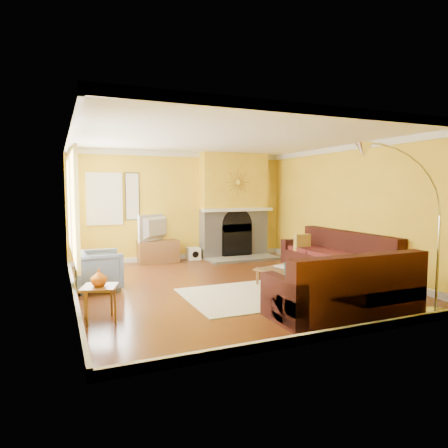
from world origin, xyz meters
name	(u,v)px	position (x,y,z in m)	size (l,w,h in m)	color
floor	(230,285)	(0.00, 0.00, -0.01)	(5.50, 6.00, 0.02)	brown
ceiling	(230,137)	(0.00, 0.00, 2.71)	(5.50, 6.00, 0.02)	white
wall_back	(182,206)	(0.00, 3.01, 1.35)	(5.50, 0.02, 2.70)	yellow
wall_front	(336,226)	(0.00, -3.01, 1.35)	(5.50, 0.02, 2.70)	yellow
wall_left	(70,216)	(-2.76, 0.00, 1.35)	(0.02, 6.00, 2.70)	yellow
wall_right	(350,209)	(2.76, 0.00, 1.35)	(0.02, 6.00, 2.70)	yellow
baseboard	(230,281)	(0.00, 0.00, 0.06)	(5.50, 6.00, 0.12)	white
crown_molding	(230,141)	(0.00, 0.00, 2.64)	(5.50, 6.00, 0.12)	white
window_left_near	(69,204)	(-2.72, 1.30, 1.50)	(0.06, 1.22, 1.72)	white
window_left_far	(74,208)	(-2.72, -0.60, 1.50)	(0.06, 1.22, 1.72)	white
window_back	(104,199)	(-1.90, 2.96, 1.55)	(0.82, 0.06, 1.22)	white
wall_art	(132,196)	(-1.25, 2.97, 1.60)	(0.34, 0.04, 1.14)	white
fireplace	(234,205)	(1.35, 2.80, 1.35)	(1.80, 0.40, 2.70)	gray
mantel	(238,210)	(1.35, 2.56, 1.25)	(1.92, 0.22, 0.08)	white
hearth	(243,259)	(1.35, 2.25, 0.03)	(1.80, 0.70, 0.06)	gray
sunburst	(238,182)	(1.35, 2.57, 1.95)	(0.70, 0.04, 0.70)	olive
rug	(258,295)	(0.12, -0.88, 0.01)	(2.40, 1.80, 0.02)	beige
sectional_sofa	(307,262)	(1.21, -0.72, 0.45)	(3.08, 3.96, 0.90)	#371511
coffee_table	(288,278)	(0.84, -0.65, 0.18)	(0.89, 0.89, 0.35)	white
media_console	(158,251)	(-0.69, 2.76, 0.27)	(0.97, 0.44, 0.54)	brown
tv	(158,227)	(-0.69, 2.76, 0.85)	(1.10, 0.14, 0.63)	black
subwoofer	(193,254)	(0.22, 2.77, 0.15)	(0.30, 0.30, 0.30)	white
armchair	(99,270)	(-2.29, 0.51, 0.35)	(0.75, 0.77, 0.71)	slate
side_table	(100,304)	(-2.46, -1.24, 0.24)	(0.44, 0.44, 0.49)	brown
vase	(99,278)	(-2.46, -1.24, 0.60)	(0.22, 0.22, 0.23)	orange
book	(279,268)	(0.71, -0.56, 0.37)	(0.21, 0.29, 0.03)	white
arc_lamp	(405,235)	(1.31, -2.80, 1.17)	(1.47, 0.36, 2.34)	silver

